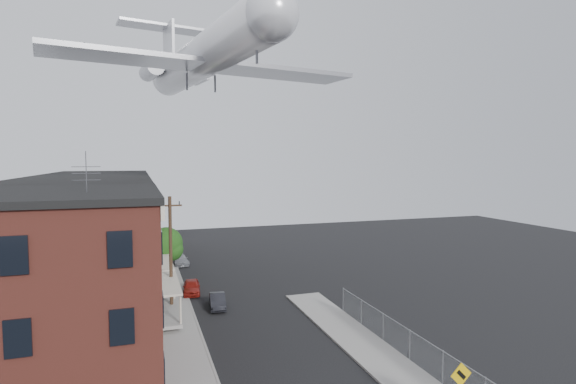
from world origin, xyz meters
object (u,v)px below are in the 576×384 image
Objects in this scene: warning_sign at (461,382)px; street_tree at (168,245)px; car_mid at (217,301)px; car_far at (180,259)px; airplane at (202,58)px; car_near at (192,287)px; utility_pole at (171,253)px.

street_tree is at bearing 110.58° from warning_sign.
car_mid is 0.87× the size of car_far.
warning_sign is 36.47m from car_far.
street_tree is 7.14m from car_far.
car_far is at bearing 95.18° from airplane.
street_tree is at bearing 114.85° from airplane.
street_tree is 1.45× the size of car_near.
car_mid is (-7.66, 19.09, -1.32)m from warning_sign.
warning_sign is at bearing -69.42° from street_tree.
car_near is 19.78m from airplane.
car_far is at bearing 75.16° from street_tree.
utility_pole reaches higher than car_far.
car_far is 0.14× the size of airplane.
utility_pole is 6.43m from car_near.
utility_pole is 10.00m from street_tree.
car_far is at bearing 104.62° from warning_sign.
car_near is (1.67, -5.36, -2.84)m from street_tree.
street_tree is 10.77m from car_mid.
street_tree is 0.18× the size of airplane.
car_mid is (3.54, 0.06, -4.12)m from utility_pole.
warning_sign is 30.52m from airplane.
airplane reaches higher than utility_pole.
utility_pole is 5.43m from car_mid.
warning_sign reaches higher than car_far.
car_near is (2.00, 4.56, -4.06)m from utility_pole.
warning_sign is 0.31× the size of utility_pole.
warning_sign is 30.96m from street_tree.
warning_sign is 0.72× the size of car_far.
street_tree is 1.53× the size of car_mid.
street_tree is at bearing -109.76° from car_far.
street_tree is (0.33, 9.92, -1.22)m from utility_pole.
car_far is (1.67, 6.31, -2.88)m from street_tree.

